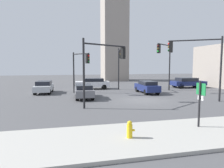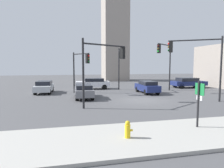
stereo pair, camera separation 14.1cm
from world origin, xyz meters
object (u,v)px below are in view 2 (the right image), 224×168
car_1 (44,87)px  car_5 (188,82)px  traffic_light_4 (165,57)px  traffic_light_0 (81,64)px  car_2 (147,87)px  fire_hydrant (128,130)px  direction_sign (199,99)px  traffic_light_3 (196,55)px  traffic_light_1 (120,61)px  car_3 (84,91)px  car_0 (93,83)px  traffic_light_2 (105,59)px

car_1 → car_5: bearing=97.0°
traffic_light_4 → car_5: bearing=171.5°
traffic_light_0 → car_2: 7.85m
fire_hydrant → car_2: car_2 is taller
direction_sign → car_2: 13.18m
traffic_light_4 → traffic_light_3: bearing=49.5°
traffic_light_1 → car_3: bearing=-36.0°
direction_sign → traffic_light_3: traffic_light_3 is taller
car_0 → car_3: bearing=80.0°
traffic_light_4 → traffic_light_2: bearing=-1.4°
car_1 → car_0: bearing=117.3°
fire_hydrant → car_1: size_ratio=0.18×
traffic_light_1 → fire_hydrant: bearing=-4.5°
car_1 → traffic_light_2: bearing=36.6°
direction_sign → traffic_light_0: 14.90m
traffic_light_3 → car_0: bearing=-20.9°
traffic_light_4 → car_3: size_ratio=1.41×
direction_sign → traffic_light_4: size_ratio=0.39×
traffic_light_0 → car_2: bearing=48.4°
traffic_light_4 → traffic_light_0: bearing=-39.5°
traffic_light_4 → car_0: bearing=-67.5°
traffic_light_1 → car_1: traffic_light_1 is taller
car_0 → car_5: size_ratio=0.97×
car_5 → traffic_light_4: bearing=-148.3°
direction_sign → car_1: 17.99m
traffic_light_2 → fire_hydrant: bearing=-124.7°
traffic_light_2 → fire_hydrant: (-0.59, -8.07, -3.15)m
traffic_light_0 → car_1: size_ratio=1.15×
car_0 → car_1: (-5.97, -2.64, -0.05)m
traffic_light_0 → car_1: 5.09m
traffic_light_3 → car_3: 10.87m
traffic_light_3 → traffic_light_4: traffic_light_4 is taller
car_2 → car_5: size_ratio=0.86×
traffic_light_0 → traffic_light_1: (4.93, 1.81, 0.44)m
traffic_light_0 → car_0: size_ratio=1.02×
traffic_light_0 → traffic_light_2: 6.82m
car_2 → traffic_light_4: bearing=-68.2°
fire_hydrant → car_0: bearing=86.6°
traffic_light_4 → car_5: (5.20, 3.00, -3.39)m
car_0 → car_5: (13.27, -1.47, -0.01)m
car_5 → car_1: bearing=-174.8°
car_1 → fire_hydrant: bearing=20.0°
fire_hydrant → car_5: 22.72m
traffic_light_3 → fire_hydrant: size_ratio=7.72×
traffic_light_1 → car_0: 4.91m
fire_hydrant → car_1: bearing=106.4°
traffic_light_0 → traffic_light_4: traffic_light_4 is taller
car_2 → car_3: (-7.31, -1.83, -0.03)m
traffic_light_3 → traffic_light_4: size_ratio=0.97×
traffic_light_3 → car_2: (-2.43, 5.26, -3.35)m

